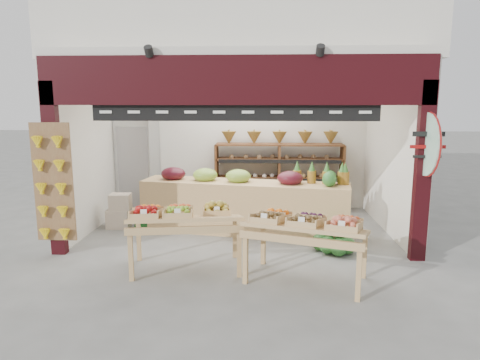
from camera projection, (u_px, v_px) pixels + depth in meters
name	position (u px, v px, depth m)	size (l,w,h in m)	color
ground	(238.00, 236.00, 7.62)	(60.00, 60.00, 0.00)	slate
shop_structure	(242.00, 22.00, 8.52)	(6.36, 5.12, 5.40)	silver
banana_board	(52.00, 185.00, 6.41)	(0.60, 0.15, 1.80)	olive
gift_sign	(427.00, 144.00, 6.06)	(0.04, 0.93, 0.92)	#B4E3C7
back_shelving	(279.00, 161.00, 9.26)	(2.78, 0.45, 1.73)	brown
refrigerator	(138.00, 165.00, 9.35)	(0.77, 0.77, 1.97)	#B3B6BA
cardboard_stack	(132.00, 215.00, 8.11)	(0.98, 0.71, 0.65)	beige
mid_counter	(243.00, 205.00, 7.76)	(3.80, 1.36, 1.16)	tan
display_table_left	(178.00, 216.00, 6.00)	(1.66, 1.08, 1.00)	tan
display_table_right	(307.00, 224.00, 5.55)	(1.74, 1.30, 0.99)	tan
watermelon_pile	(334.00, 241.00, 6.78)	(0.67, 0.67, 0.53)	#1B4918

